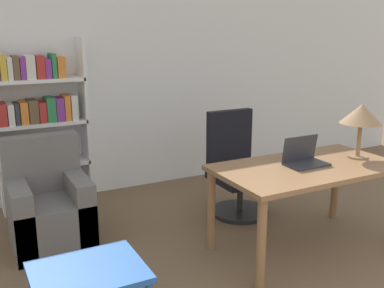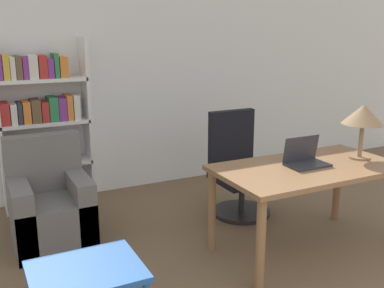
# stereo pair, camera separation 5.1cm
# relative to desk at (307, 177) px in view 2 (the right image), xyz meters

# --- Properties ---
(wall_back) EXTENTS (8.00, 0.06, 2.70)m
(wall_back) POSITION_rel_desk_xyz_m (-0.46, 2.19, 0.71)
(wall_back) COLOR white
(wall_back) RESTS_ON ground_plane
(desk) EXTENTS (1.53, 0.83, 0.74)m
(desk) POSITION_rel_desk_xyz_m (0.00, 0.00, 0.00)
(desk) COLOR olive
(desk) RESTS_ON ground_plane
(laptop) EXTENTS (0.34, 0.22, 0.23)m
(laptop) POSITION_rel_desk_xyz_m (-0.01, 0.04, 0.15)
(laptop) COLOR #2D2D33
(laptop) RESTS_ON desk
(table_lamp) EXTENTS (0.36, 0.36, 0.47)m
(table_lamp) POSITION_rel_desk_xyz_m (0.55, -0.02, 0.47)
(table_lamp) COLOR olive
(table_lamp) RESTS_ON desk
(office_chair) EXTENTS (0.58, 0.58, 1.04)m
(office_chair) POSITION_rel_desk_xyz_m (-0.07, 0.95, -0.20)
(office_chair) COLOR black
(office_chair) RESTS_ON ground_plane
(side_table_blue) EXTENTS (0.64, 0.52, 0.48)m
(side_table_blue) POSITION_rel_desk_xyz_m (-1.93, -0.35, -0.23)
(side_table_blue) COLOR #2356A3
(side_table_blue) RESTS_ON ground_plane
(armchair) EXTENTS (0.65, 0.67, 0.93)m
(armchair) POSITION_rel_desk_xyz_m (-1.90, 1.10, -0.33)
(armchair) COLOR #66605B
(armchair) RESTS_ON ground_plane
(bookshelf) EXTENTS (0.91, 0.28, 1.76)m
(bookshelf) POSITION_rel_desk_xyz_m (-1.81, 2.00, 0.20)
(bookshelf) COLOR white
(bookshelf) RESTS_ON ground_plane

